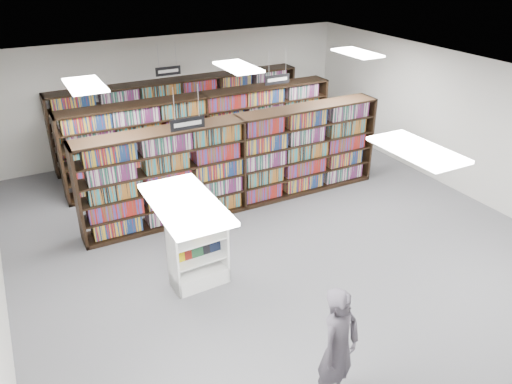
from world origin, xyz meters
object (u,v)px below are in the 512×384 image
bookshelf_row_near (240,163)px  open_book (203,213)px  endcap_display (198,260)px  shopper (338,349)px

bookshelf_row_near → open_book: (-1.78, -2.26, 0.33)m
endcap_display → bookshelf_row_near: bearing=46.9°
open_book → endcap_display: bearing=164.7°
endcap_display → shopper: shopper is taller
shopper → endcap_display: bearing=82.7°
endcap_display → open_book: open_book is taller
bookshelf_row_near → endcap_display: size_ratio=5.17×
bookshelf_row_near → shopper: 5.59m
endcap_display → shopper: (0.63, -3.19, 0.42)m
shopper → open_book: bearing=80.4°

